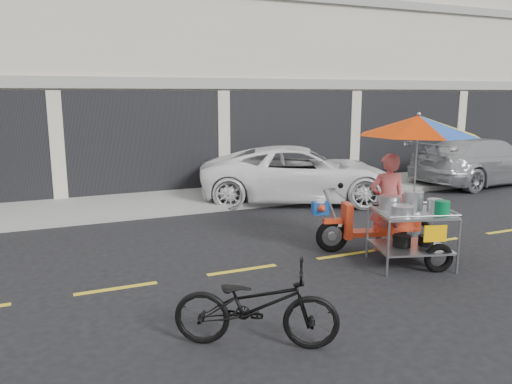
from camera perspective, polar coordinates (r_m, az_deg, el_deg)
name	(u,v)px	position (r m, az deg, el deg)	size (l,w,h in m)	color
ground	(346,255)	(9.11, 10.29, -7.06)	(90.00, 90.00, 0.00)	black
sidewalk	(236,194)	(13.85, -2.29, -0.25)	(45.00, 3.00, 0.15)	gray
shophouse_block	(257,55)	(19.40, 0.09, 15.40)	(36.00, 8.11, 10.40)	beige
centerline	(346,254)	(9.11, 10.29, -7.04)	(42.00, 0.10, 0.01)	gold
white_pickup	(300,174)	(13.29, 5.05, 2.08)	(2.41, 5.23, 1.45)	white
silver_pickup	(482,161)	(17.23, 24.44, 3.24)	(2.06, 5.07, 1.47)	#B0B3B8
near_bicycle	(256,305)	(5.75, 0.02, -12.80)	(0.65, 1.87, 0.98)	black
food_vendor_rig	(404,168)	(8.76, 16.60, 2.68)	(2.51, 2.49, 2.54)	black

